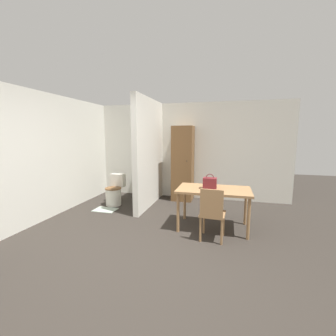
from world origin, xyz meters
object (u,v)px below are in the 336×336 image
Objects in this scene: wooden_chair at (212,212)px; toilet at (115,192)px; dining_table at (214,193)px; handbag at (210,183)px; wooden_cabinet at (183,164)px.

toilet is (-2.42, 1.34, -0.17)m from wooden_chair.
handbag is at bearing -161.19° from dining_table.
wooden_chair is 3.22× the size of handbag.
wooden_chair is 1.20× the size of toilet.
toilet is (-2.40, 0.83, -0.35)m from dining_table.
handbag is (2.33, -0.86, 0.53)m from toilet.
handbag is (-0.08, 0.48, 0.37)m from wooden_chair.
wooden_cabinet is (-0.90, 2.15, 0.48)m from wooden_chair.
dining_table is 1.90m from wooden_cabinet.
handbag is (-0.07, -0.02, 0.18)m from dining_table.
wooden_cabinet reaches higher than toilet.
wooden_chair is 0.45× the size of wooden_cabinet.
handbag is 1.87m from wooden_cabinet.
wooden_chair is (0.01, -0.50, -0.19)m from dining_table.
handbag reaches higher than dining_table.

